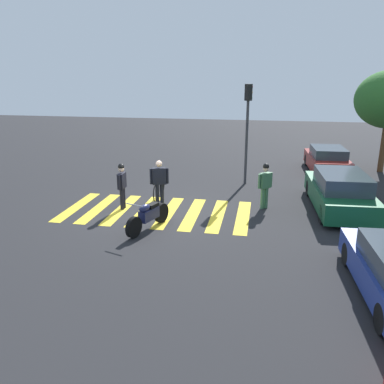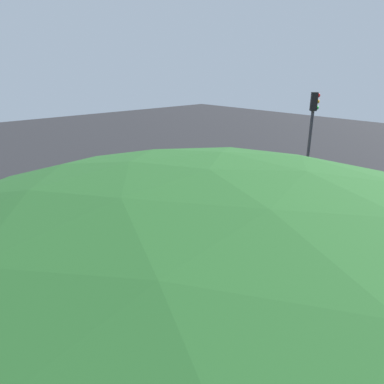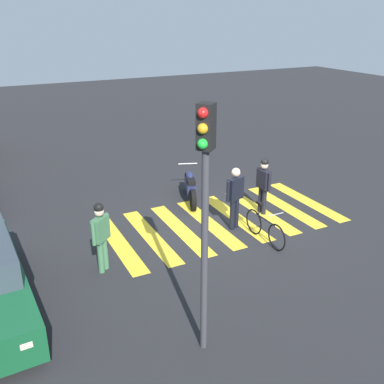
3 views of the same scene
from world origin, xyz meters
TOP-DOWN VIEW (x-y plane):
  - ground_plane at (0.00, 0.00)m, footprint 60.00×60.00m
  - police_motorcycle at (1.71, 0.20)m, footprint 2.10×0.96m
  - leaning_bicycle at (-1.61, -0.34)m, footprint 1.72×0.46m
  - officer_on_foot at (-0.09, -1.32)m, footprint 0.66×0.23m
  - officer_by_motorcycle at (-0.59, -0.03)m, footprint 0.36×0.67m
  - pedestrian_bystander at (-1.09, 3.87)m, footprint 0.46×0.52m
  - crosswalk_stripes at (0.00, 0.00)m, footprint 3.42×6.75m
  - traffic_light_pole at (-4.43, 3.00)m, footprint 0.34×0.35m

SIDE VIEW (x-z plane):
  - ground_plane at x=0.00m, z-range 0.00..0.00m
  - crosswalk_stripes at x=0.00m, z-range 0.00..0.01m
  - leaning_bicycle at x=-1.61m, z-range -0.12..0.90m
  - police_motorcycle at x=1.71m, z-range -0.06..0.99m
  - pedestrian_bystander at x=-1.09m, z-range 0.13..1.85m
  - officer_on_foot at x=-0.09m, z-range 0.13..1.86m
  - officer_by_motorcycle at x=-0.59m, z-range 0.14..1.93m
  - traffic_light_pole at x=-4.43m, z-range 0.75..5.17m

